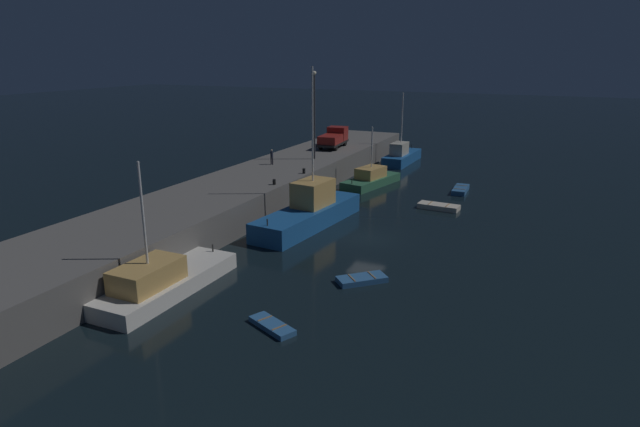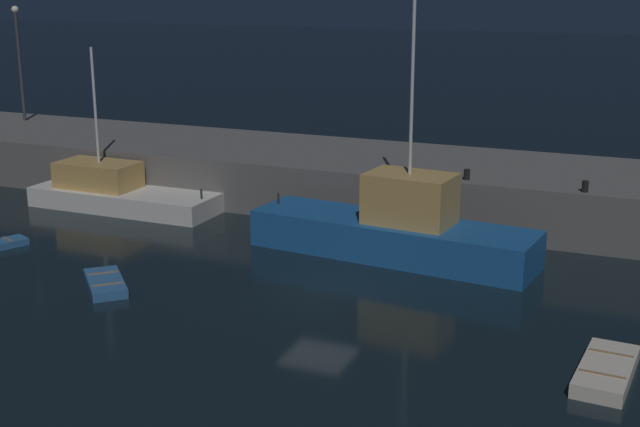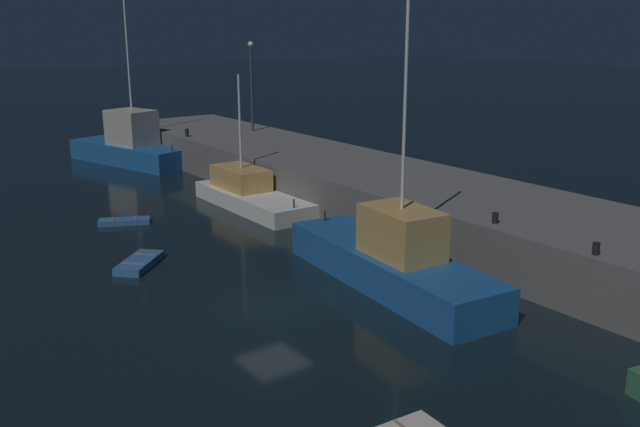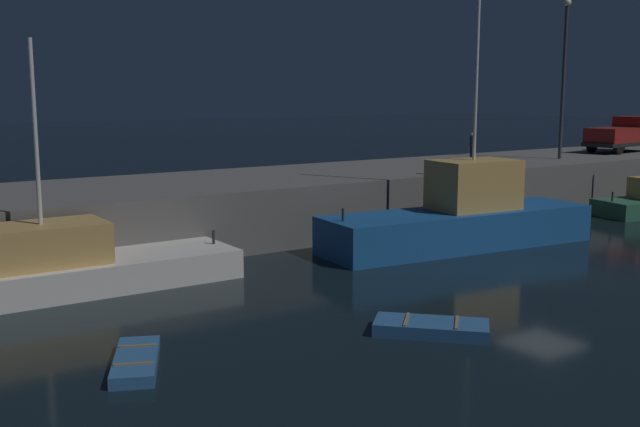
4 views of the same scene
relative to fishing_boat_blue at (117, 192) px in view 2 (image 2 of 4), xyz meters
name	(u,v)px [view 2 (image 2 of 4)]	position (x,y,z in m)	size (l,w,h in m)	color
ground_plane	(319,294)	(14.28, -7.46, -0.84)	(320.00, 320.00, 0.00)	black
pier_quay	(420,185)	(14.28, 5.72, 0.45)	(76.22, 8.61, 2.58)	#5B5956
fishing_boat_blue	(117,192)	(0.00, 0.00, 0.00)	(9.87, 3.21, 8.07)	silver
fishing_boat_orange	(396,229)	(15.51, -2.05, 0.35)	(12.44, 4.44, 12.59)	#195193
rowboat_white_mid	(606,371)	(24.77, -10.56, -0.62)	(1.70, 3.72, 0.49)	beige
rowboat_blue_far	(105,283)	(6.51, -9.93, -0.67)	(3.02, 3.08, 0.39)	#2D6099
lamp_post_west	(19,54)	(-12.39, 7.70, 5.94)	(0.44, 0.44, 7.09)	#38383D
bollard_west	(467,175)	(17.42, 2.23, 1.98)	(0.28, 0.28, 0.48)	black
bollard_central	(585,186)	(22.59, 1.90, 1.99)	(0.28, 0.28, 0.49)	black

